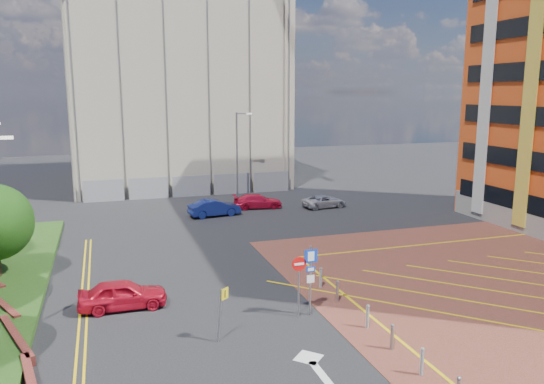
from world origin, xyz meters
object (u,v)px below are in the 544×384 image
lamp_back (238,152)px  car_red_back (258,201)px  car_red_left (123,294)px  sign_cluster (306,274)px  car_blue_back (214,208)px  warning_sign (222,308)px  car_silver_back (324,201)px

lamp_back → car_red_back: size_ratio=1.92×
car_red_left → car_red_back: bearing=-31.8°
sign_cluster → car_red_back: bearing=79.1°
car_red_left → car_blue_back: bearing=-24.0°
warning_sign → car_blue_back: size_ratio=0.54×
lamp_back → warning_sign: size_ratio=3.57×
car_red_back → car_blue_back: bearing=120.5°
car_red_back → car_red_left: bearing=154.6°
lamp_back → car_blue_back: size_ratio=1.94×
lamp_back → car_silver_back: (6.01, -6.46, -3.83)m
car_red_back → car_silver_back: 5.76m
lamp_back → sign_cluster: lamp_back is taller
car_blue_back → car_silver_back: car_blue_back is taller
car_red_left → sign_cluster: bearing=-112.7°
sign_cluster → car_blue_back: sign_cluster is taller
warning_sign → car_blue_back: (4.19, 21.57, -0.75)m
sign_cluster → warning_sign: 4.32m
warning_sign → car_blue_back: bearing=79.0°
car_red_left → car_silver_back: size_ratio=1.03×
car_blue_back → car_red_back: size_ratio=0.99×
sign_cluster → car_blue_back: bearing=89.7°
sign_cluster → car_blue_back: (0.10, 20.29, -1.27)m
car_blue_back → lamp_back: bearing=-36.5°
warning_sign → car_silver_back: 25.89m
car_red_back → car_silver_back: size_ratio=1.09×
car_red_left → car_red_back: (11.94, 18.72, -0.07)m
sign_cluster → car_silver_back: sign_cluster is taller
sign_cluster → car_red_left: (-7.71, 3.36, -1.28)m
lamp_back → warning_sign: lamp_back is taller
sign_cluster → warning_sign: bearing=-162.6°
car_blue_back → car_red_back: car_blue_back is taller
warning_sign → car_red_back: size_ratio=0.54×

